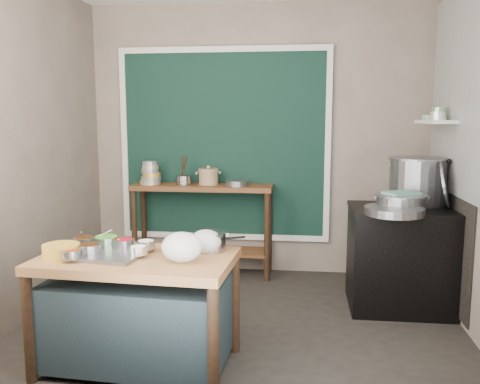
# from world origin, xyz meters

# --- Properties ---
(floor) EXTENTS (3.50, 3.00, 0.02)m
(floor) POSITION_xyz_m (0.00, 0.00, -0.01)
(floor) COLOR #28241E
(floor) RESTS_ON ground
(back_wall) EXTENTS (3.50, 0.02, 2.80)m
(back_wall) POSITION_xyz_m (0.00, 1.51, 1.40)
(back_wall) COLOR gray
(back_wall) RESTS_ON floor
(left_wall) EXTENTS (0.02, 3.00, 2.80)m
(left_wall) POSITION_xyz_m (-1.76, 0.00, 1.40)
(left_wall) COLOR gray
(left_wall) RESTS_ON floor
(curtain_panel) EXTENTS (2.10, 0.02, 1.90)m
(curtain_panel) POSITION_xyz_m (-0.35, 1.47, 1.35)
(curtain_panel) COLOR black
(curtain_panel) RESTS_ON back_wall
(curtain_frame) EXTENTS (2.22, 0.03, 2.02)m
(curtain_frame) POSITION_xyz_m (-0.35, 1.46, 1.35)
(curtain_frame) COLOR beige
(curtain_frame) RESTS_ON back_wall
(tile_panel) EXTENTS (0.02, 1.70, 1.70)m
(tile_panel) POSITION_xyz_m (1.74, 0.55, 1.85)
(tile_panel) COLOR #B2B2AA
(tile_panel) RESTS_ON right_wall
(soot_patch) EXTENTS (0.01, 1.30, 1.30)m
(soot_patch) POSITION_xyz_m (1.74, 0.65, 0.70)
(soot_patch) COLOR black
(soot_patch) RESTS_ON right_wall
(wall_shelf) EXTENTS (0.22, 0.70, 0.03)m
(wall_shelf) POSITION_xyz_m (1.63, 0.85, 1.60)
(wall_shelf) COLOR beige
(wall_shelf) RESTS_ON right_wall
(prep_table) EXTENTS (1.29, 0.80, 0.75)m
(prep_table) POSITION_xyz_m (-0.58, -0.75, 0.38)
(prep_table) COLOR olive
(prep_table) RESTS_ON floor
(back_counter) EXTENTS (1.45, 0.40, 0.95)m
(back_counter) POSITION_xyz_m (-0.55, 1.28, 0.47)
(back_counter) COLOR #563318
(back_counter) RESTS_ON floor
(stove_block) EXTENTS (0.90, 0.68, 0.85)m
(stove_block) POSITION_xyz_m (1.35, 0.55, 0.42)
(stove_block) COLOR black
(stove_block) RESTS_ON floor
(stove_top) EXTENTS (0.92, 0.69, 0.03)m
(stove_top) POSITION_xyz_m (1.35, 0.55, 0.86)
(stove_top) COLOR black
(stove_top) RESTS_ON stove_block
(condiment_tray) EXTENTS (0.59, 0.46, 0.02)m
(condiment_tray) POSITION_xyz_m (-0.81, -0.76, 0.76)
(condiment_tray) COLOR gray
(condiment_tray) RESTS_ON prep_table
(condiment_bowls) EXTENTS (0.62, 0.45, 0.07)m
(condiment_bowls) POSITION_xyz_m (-0.84, -0.72, 0.80)
(condiment_bowls) COLOR gray
(condiment_bowls) RESTS_ON condiment_tray
(yellow_basin) EXTENTS (0.25, 0.25, 0.09)m
(yellow_basin) POSITION_xyz_m (-1.04, -0.85, 0.79)
(yellow_basin) COLOR #B38F21
(yellow_basin) RESTS_ON prep_table
(saucepan) EXTENTS (0.30, 0.30, 0.13)m
(saucepan) POSITION_xyz_m (-0.14, -0.55, 0.81)
(saucepan) COLOR gray
(saucepan) RESTS_ON prep_table
(plastic_bag_a) EXTENTS (0.30, 0.28, 0.19)m
(plastic_bag_a) POSITION_xyz_m (-0.26, -0.84, 0.84)
(plastic_bag_a) COLOR white
(plastic_bag_a) RESTS_ON prep_table
(plastic_bag_b) EXTENTS (0.26, 0.24, 0.16)m
(plastic_bag_b) POSITION_xyz_m (-0.15, -0.61, 0.83)
(plastic_bag_b) COLOR white
(plastic_bag_b) RESTS_ON prep_table
(bowl_stack) EXTENTS (0.21, 0.21, 0.24)m
(bowl_stack) POSITION_xyz_m (-1.09, 1.25, 1.06)
(bowl_stack) COLOR tan
(bowl_stack) RESTS_ON back_counter
(utensil_cup) EXTENTS (0.19, 0.19, 0.09)m
(utensil_cup) POSITION_xyz_m (-0.74, 1.26, 1.00)
(utensil_cup) COLOR gray
(utensil_cup) RESTS_ON back_counter
(ceramic_crock) EXTENTS (0.28, 0.28, 0.15)m
(ceramic_crock) POSITION_xyz_m (-0.49, 1.30, 1.02)
(ceramic_crock) COLOR #91754F
(ceramic_crock) RESTS_ON back_counter
(wide_bowl) EXTENTS (0.30, 0.30, 0.06)m
(wide_bowl) POSITION_xyz_m (-0.18, 1.22, 0.98)
(wide_bowl) COLOR gray
(wide_bowl) RESTS_ON back_counter
(stock_pot) EXTENTS (0.59, 0.59, 0.41)m
(stock_pot) POSITION_xyz_m (1.48, 0.76, 1.09)
(stock_pot) COLOR gray
(stock_pot) RESTS_ON stove_top
(pot_lid) EXTENTS (0.23, 0.43, 0.41)m
(pot_lid) POSITION_xyz_m (1.67, 0.59, 1.08)
(pot_lid) COLOR gray
(pot_lid) RESTS_ON stove_top
(steamer) EXTENTS (0.46, 0.46, 0.14)m
(steamer) POSITION_xyz_m (1.28, 0.40, 0.95)
(steamer) COLOR gray
(steamer) RESTS_ON stove_top
(green_cloth) EXTENTS (0.32, 0.29, 0.02)m
(green_cloth) POSITION_xyz_m (1.28, 0.40, 1.03)
(green_cloth) COLOR #4E8C70
(green_cloth) RESTS_ON steamer
(shallow_pan) EXTENTS (0.49, 0.49, 0.06)m
(shallow_pan) POSITION_xyz_m (1.20, 0.21, 0.91)
(shallow_pan) COLOR gray
(shallow_pan) RESTS_ON stove_top
(shelf_bowl_stack) EXTENTS (0.13, 0.13, 0.11)m
(shelf_bowl_stack) POSITION_xyz_m (1.63, 0.78, 1.67)
(shelf_bowl_stack) COLOR silver
(shelf_bowl_stack) RESTS_ON wall_shelf
(shelf_bowl_green) EXTENTS (0.16, 0.16, 0.05)m
(shelf_bowl_green) POSITION_xyz_m (1.63, 1.09, 1.64)
(shelf_bowl_green) COLOR gray
(shelf_bowl_green) RESTS_ON wall_shelf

